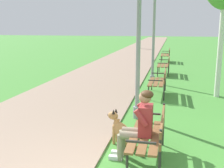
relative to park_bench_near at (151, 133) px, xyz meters
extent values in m
cube|color=gray|center=(-2.77, 22.64, -0.49)|extent=(3.81, 60.00, 0.04)
cube|color=brown|center=(-0.27, 0.00, -0.06)|extent=(0.14, 1.50, 0.04)
cube|color=brown|center=(-0.10, 0.00, -0.06)|extent=(0.14, 1.50, 0.04)
cube|color=brown|center=(0.08, 0.00, -0.06)|extent=(0.14, 1.50, 0.04)
cube|color=brown|center=(0.18, 0.00, 0.08)|extent=(0.04, 1.50, 0.11)
cube|color=brown|center=(0.18, 0.00, 0.26)|extent=(0.04, 1.50, 0.11)
cylinder|color=#2D2B28|center=(-0.30, 0.69, -0.29)|extent=(0.04, 0.04, 0.45)
cylinder|color=#2D2B28|center=(0.18, 0.69, -0.09)|extent=(0.04, 0.04, 0.85)
cube|color=#2D2B28|center=(-0.10, 0.69, 0.12)|extent=(0.45, 0.04, 0.03)
cylinder|color=#2D2B28|center=(-0.30, -0.69, -0.29)|extent=(0.04, 0.04, 0.45)
cylinder|color=#2D2B28|center=(0.18, -0.69, -0.09)|extent=(0.04, 0.04, 0.85)
cube|color=#2D2B28|center=(-0.10, -0.69, 0.12)|extent=(0.45, 0.04, 0.03)
cube|color=brown|center=(-0.37, 4.75, -0.06)|extent=(0.14, 1.50, 0.04)
cube|color=brown|center=(-0.19, 4.75, -0.06)|extent=(0.14, 1.50, 0.04)
cube|color=brown|center=(-0.02, 4.75, -0.06)|extent=(0.14, 1.50, 0.04)
cube|color=brown|center=(0.09, 4.75, 0.08)|extent=(0.04, 1.50, 0.11)
cube|color=brown|center=(0.09, 4.75, 0.26)|extent=(0.04, 1.50, 0.11)
cylinder|color=#2D2B28|center=(-0.39, 5.44, -0.29)|extent=(0.04, 0.04, 0.45)
cylinder|color=#2D2B28|center=(0.09, 5.44, -0.09)|extent=(0.04, 0.04, 0.85)
cube|color=#2D2B28|center=(-0.19, 5.44, 0.12)|extent=(0.45, 0.04, 0.03)
cylinder|color=#2D2B28|center=(-0.39, 4.06, -0.29)|extent=(0.04, 0.04, 0.45)
cylinder|color=#2D2B28|center=(0.09, 4.06, -0.09)|extent=(0.04, 0.04, 0.85)
cube|color=#2D2B28|center=(-0.19, 4.06, 0.12)|extent=(0.45, 0.04, 0.03)
cube|color=brown|center=(-0.31, 8.91, -0.06)|extent=(0.14, 1.50, 0.04)
cube|color=brown|center=(-0.14, 8.91, -0.06)|extent=(0.14, 1.50, 0.04)
cube|color=brown|center=(0.04, 8.91, -0.06)|extent=(0.14, 1.50, 0.04)
cube|color=brown|center=(0.14, 8.91, 0.08)|extent=(0.04, 1.50, 0.11)
cube|color=brown|center=(0.14, 8.91, 0.26)|extent=(0.04, 1.50, 0.11)
cylinder|color=#2D2B28|center=(-0.34, 9.60, -0.29)|extent=(0.04, 0.04, 0.45)
cylinder|color=#2D2B28|center=(0.14, 9.60, -0.09)|extent=(0.04, 0.04, 0.85)
cube|color=#2D2B28|center=(-0.14, 9.60, 0.12)|extent=(0.45, 0.04, 0.03)
cylinder|color=#2D2B28|center=(-0.34, 8.22, -0.29)|extent=(0.04, 0.04, 0.45)
cylinder|color=#2D2B28|center=(0.14, 8.22, -0.09)|extent=(0.04, 0.04, 0.85)
cube|color=#2D2B28|center=(-0.14, 8.22, 0.12)|extent=(0.45, 0.04, 0.03)
cube|color=brown|center=(-0.36, 13.70, -0.06)|extent=(0.14, 1.50, 0.04)
cube|color=brown|center=(-0.19, 13.70, -0.06)|extent=(0.14, 1.50, 0.04)
cube|color=brown|center=(-0.01, 13.70, -0.06)|extent=(0.14, 1.50, 0.04)
cube|color=brown|center=(0.09, 13.70, 0.08)|extent=(0.04, 1.50, 0.11)
cube|color=brown|center=(0.09, 13.70, 0.26)|extent=(0.04, 1.50, 0.11)
cylinder|color=#2D2B28|center=(-0.39, 14.39, -0.29)|extent=(0.04, 0.04, 0.45)
cylinder|color=#2D2B28|center=(0.09, 14.39, -0.09)|extent=(0.04, 0.04, 0.85)
cube|color=#2D2B28|center=(-0.19, 14.39, 0.12)|extent=(0.45, 0.04, 0.03)
cylinder|color=#2D2B28|center=(-0.39, 13.01, -0.29)|extent=(0.04, 0.04, 0.45)
cylinder|color=#2D2B28|center=(0.09, 13.01, -0.09)|extent=(0.04, 0.04, 0.85)
cube|color=#2D2B28|center=(-0.19, 13.01, 0.12)|extent=(0.45, 0.04, 0.03)
cylinder|color=gray|center=(-0.31, 0.11, -0.04)|extent=(0.42, 0.14, 0.14)
cylinder|color=gray|center=(-0.52, 0.11, -0.28)|extent=(0.11, 0.11, 0.47)
cube|color=silver|center=(-0.60, 0.11, -0.48)|extent=(0.24, 0.09, 0.07)
cylinder|color=gray|center=(-0.31, -0.09, -0.04)|extent=(0.42, 0.14, 0.14)
cylinder|color=gray|center=(-0.52, -0.09, -0.28)|extent=(0.11, 0.11, 0.47)
cube|color=silver|center=(-0.60, -0.09, -0.48)|extent=(0.24, 0.09, 0.07)
cube|color=maroon|center=(-0.10, 0.01, 0.22)|extent=(0.22, 0.36, 0.52)
cylinder|color=maroon|center=(-0.16, 0.21, 0.32)|extent=(0.25, 0.09, 0.30)
cylinder|color=maroon|center=(-0.16, -0.19, 0.32)|extent=(0.25, 0.09, 0.30)
sphere|color=#A37556|center=(-0.12, 0.01, 0.62)|extent=(0.21, 0.21, 0.21)
ellipsoid|color=#472D19|center=(-0.09, 0.01, 0.67)|extent=(0.22, 0.23, 0.14)
ellipsoid|color=#B27F47|center=(-0.48, 0.50, -0.35)|extent=(0.44, 0.39, 0.32)
ellipsoid|color=#B27F47|center=(-0.62, 0.56, -0.23)|extent=(0.55, 0.38, 0.48)
ellipsoid|color=black|center=(-0.57, 0.54, -0.19)|extent=(0.40, 0.30, 0.27)
cylinder|color=#B27F47|center=(-0.72, 0.66, -0.32)|extent=(0.06, 0.06, 0.38)
cylinder|color=#B27F47|center=(-0.76, 0.55, -0.32)|extent=(0.06, 0.06, 0.38)
cylinder|color=#B27F47|center=(-0.72, 0.60, -0.08)|extent=(0.16, 0.20, 0.19)
ellipsoid|color=#B27F47|center=(-0.80, 0.62, 0.05)|extent=(0.26, 0.21, 0.16)
cone|color=black|center=(-0.89, 0.66, 0.04)|extent=(0.13, 0.12, 0.09)
cone|color=black|center=(-0.74, 0.65, 0.15)|extent=(0.06, 0.06, 0.09)
cone|color=black|center=(-0.78, 0.57, 0.15)|extent=(0.06, 0.06, 0.09)
cylinder|color=#B27F47|center=(-0.29, 0.43, -0.49)|extent=(0.28, 0.14, 0.04)
cylinder|color=gray|center=(-0.52, 2.22, -0.36)|extent=(0.20, 0.20, 0.30)
cylinder|color=gray|center=(-0.52, 2.22, 1.47)|extent=(0.11, 0.11, 3.96)
cylinder|color=gray|center=(-0.47, 6.76, -0.36)|extent=(0.20, 0.20, 0.30)
cylinder|color=gray|center=(-0.47, 6.76, 1.56)|extent=(0.11, 0.11, 4.13)
cylinder|color=silver|center=(1.78, 4.95, 1.16)|extent=(0.17, 0.17, 3.34)
cylinder|color=#383842|center=(-3.17, 23.79, -0.07)|extent=(0.22, 0.22, 0.88)
cube|color=navy|center=(-3.17, 23.79, 0.65)|extent=(0.32, 0.20, 0.56)
sphere|color=#A37556|center=(-3.17, 23.79, 1.04)|extent=(0.20, 0.20, 0.20)
camera|label=1|loc=(0.30, -4.48, 1.79)|focal=44.43mm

